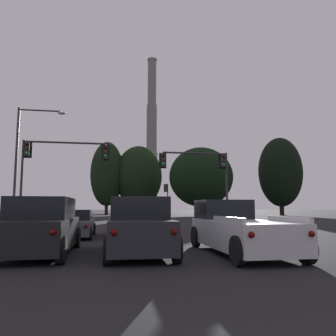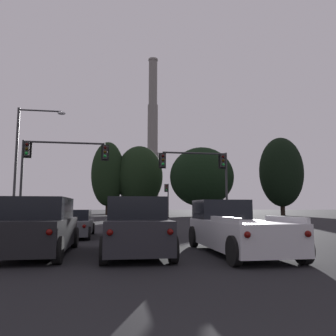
# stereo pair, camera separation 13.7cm
# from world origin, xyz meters

# --- Properties ---
(suv_left_lane_second) EXTENTS (2.11, 4.91, 1.86)m
(suv_left_lane_second) POSITION_xyz_m (-3.29, 10.61, 0.90)
(suv_left_lane_second) COLOR black
(suv_left_lane_second) RESTS_ON ground_plane
(pickup_truck_right_lane_second) EXTENTS (2.19, 5.51, 1.82)m
(pickup_truck_right_lane_second) POSITION_xyz_m (3.22, 10.04, 0.80)
(pickup_truck_right_lane_second) COLOR silver
(pickup_truck_right_lane_second) RESTS_ON ground_plane
(sedan_left_lane_front) EXTENTS (2.01, 4.72, 1.43)m
(sedan_left_lane_front) POSITION_xyz_m (-2.95, 17.23, 0.67)
(sedan_left_lane_front) COLOR #4C4F54
(sedan_left_lane_front) RESTS_ON ground_plane
(suv_center_lane_front) EXTENTS (2.29, 4.97, 1.86)m
(suv_center_lane_front) POSITION_xyz_m (0.09, 17.55, 0.90)
(suv_center_lane_front) COLOR #4C4F54
(suv_center_lane_front) RESTS_ON ground_plane
(suv_center_lane_second) EXTENTS (2.14, 4.92, 1.86)m
(suv_center_lane_second) POSITION_xyz_m (-0.17, 10.23, 0.90)
(suv_center_lane_second) COLOR #232328
(suv_center_lane_second) RESTS_ON ground_plane
(traffic_light_overhead_right) EXTENTS (5.71, 0.50, 6.00)m
(traffic_light_overhead_right) POSITION_xyz_m (6.25, 24.47, 4.60)
(traffic_light_overhead_right) COLOR #2D2D30
(traffic_light_overhead_right) RESTS_ON ground_plane
(traffic_light_far_right) EXTENTS (0.78, 0.50, 5.34)m
(traffic_light_far_right) POSITION_xyz_m (7.41, 50.08, 3.51)
(traffic_light_far_right) COLOR #2D2D30
(traffic_light_far_right) RESTS_ON ground_plane
(traffic_light_overhead_left) EXTENTS (6.37, 0.50, 6.46)m
(traffic_light_overhead_left) POSITION_xyz_m (-5.46, 24.09, 4.97)
(traffic_light_overhead_left) COLOR #2D2D30
(traffic_light_overhead_left) RESTS_ON ground_plane
(street_lamp) EXTENTS (3.60, 0.36, 9.22)m
(street_lamp) POSITION_xyz_m (-7.72, 25.25, 5.64)
(street_lamp) COLOR #38383A
(street_lamp) RESTS_ON ground_plane
(smokestack) EXTENTS (7.81, 7.81, 63.22)m
(smokestack) POSITION_xyz_m (14.16, 128.37, 24.72)
(smokestack) COLOR slate
(smokestack) RESTS_ON ground_plane
(treeline_far_left) EXTENTS (7.20, 6.48, 16.04)m
(treeline_far_left) POSITION_xyz_m (-2.28, 71.68, 8.97)
(treeline_far_left) COLOR black
(treeline_far_left) RESTS_ON ground_plane
(treeline_center_right) EXTENTS (12.85, 11.56, 13.69)m
(treeline_center_right) POSITION_xyz_m (16.46, 62.55, 7.71)
(treeline_center_right) COLOR black
(treeline_center_right) RESTS_ON ground_plane
(treeline_center_left) EXTENTS (9.22, 8.29, 16.46)m
(treeline_center_left) POSITION_xyz_m (33.97, 63.10, 9.11)
(treeline_center_left) COLOR black
(treeline_center_left) RESTS_ON ground_plane
(treeline_right_mid) EXTENTS (10.46, 9.41, 15.38)m
(treeline_right_mid) POSITION_xyz_m (4.68, 72.03, 8.58)
(treeline_right_mid) COLOR black
(treeline_right_mid) RESTS_ON ground_plane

